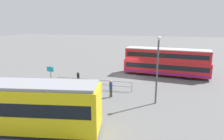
# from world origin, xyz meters

# --- Properties ---
(ground_plane) EXTENTS (160.00, 160.00, 0.00)m
(ground_plane) POSITION_xyz_m (0.00, 0.00, 0.00)
(ground_plane) COLOR slate
(double_decker_bus) EXTENTS (11.69, 3.60, 3.81)m
(double_decker_bus) POSITION_xyz_m (-5.00, -1.47, 1.96)
(double_decker_bus) COLOR red
(double_decker_bus) RESTS_ON ground
(pedestrian_near_railing) EXTENTS (0.36, 0.34, 1.65)m
(pedestrian_near_railing) POSITION_xyz_m (5.02, 5.69, 0.95)
(pedestrian_near_railing) COLOR #33384C
(pedestrian_near_railing) RESTS_ON ground
(pedestrian_crossing) EXTENTS (0.42, 0.42, 1.79)m
(pedestrian_crossing) POSITION_xyz_m (0.19, 8.51, 1.04)
(pedestrian_crossing) COLOR #4C3F2D
(pedestrian_crossing) RESTS_ON ground
(pedestrian_railing) EXTENTS (8.84, 0.21, 1.08)m
(pedestrian_railing) POSITION_xyz_m (2.81, 6.47, 0.75)
(pedestrian_railing) COLOR gray
(pedestrian_railing) RESTS_ON ground
(info_sign) EXTENTS (0.94, 0.18, 2.39)m
(info_sign) POSITION_xyz_m (8.01, 6.78, 1.62)
(info_sign) COLOR slate
(info_sign) RESTS_ON ground
(street_lamp) EXTENTS (0.36, 0.36, 6.20)m
(street_lamp) POSITION_xyz_m (-4.22, 8.89, 3.67)
(street_lamp) COLOR #4C4C51
(street_lamp) RESTS_ON ground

